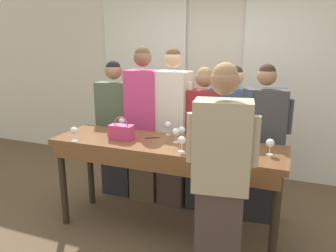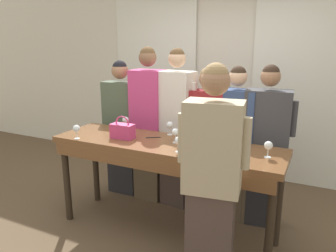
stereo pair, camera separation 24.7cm
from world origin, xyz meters
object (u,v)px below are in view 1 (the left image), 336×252
object	(u,v)px
wine_glass_front_mid	(212,131)
wine_glass_near_host	(242,132)
guest_pink_top	(144,125)
handbag	(121,132)
wine_glass_center_left	(122,121)
wine_glass_back_right	(196,140)
host_pouring	(221,181)
guest_striped_shirt	(203,139)
tasting_bar	(165,154)
wine_glass_back_mid	(74,131)
guest_cream_sweater	(173,128)
guest_navy_coat	(231,143)
guest_beige_cap	(262,145)
wine_glass_front_right	(176,132)
wine_bottle	(226,144)
wine_glass_center_mid	(182,130)
wine_glass_back_left	(182,141)
guest_olive_jacket	(116,128)
wine_glass_center_right	(168,125)
wine_glass_by_bottle	(201,131)
wine_glass_front_left	(270,143)

from	to	relation	value
wine_glass_front_mid	wine_glass_near_host	world-z (taller)	same
guest_pink_top	handbag	bearing A→B (deg)	-84.25
wine_glass_front_mid	wine_glass_center_left	bearing A→B (deg)	178.27
wine_glass_back_right	host_pouring	world-z (taller)	host_pouring
guest_striped_shirt	guest_pink_top	bearing A→B (deg)	180.00
tasting_bar	wine_glass_back_mid	world-z (taller)	wine_glass_back_mid
guest_cream_sweater	guest_navy_coat	distance (m)	0.68
guest_beige_cap	wine_glass_front_right	bearing A→B (deg)	-143.53
wine_glass_front_mid	guest_navy_coat	bearing A→B (deg)	70.56
wine_bottle	guest_striped_shirt	size ratio (longest dim) A/B	0.19
wine_glass_center_mid	guest_cream_sweater	world-z (taller)	guest_cream_sweater
handbag	wine_glass_back_left	size ratio (longest dim) A/B	1.67
tasting_bar	wine_glass_back_left	world-z (taller)	wine_glass_back_left
wine_bottle	guest_beige_cap	distance (m)	0.85
wine_bottle	guest_pink_top	xyz separation A→B (m)	(-1.14, 0.79, -0.13)
guest_pink_top	guest_beige_cap	xyz separation A→B (m)	(1.36, 0.00, -0.09)
wine_glass_back_mid	wine_glass_back_right	distance (m)	1.20
tasting_bar	guest_olive_jacket	size ratio (longest dim) A/B	1.35
wine_glass_center_left	wine_glass_center_right	bearing A→B (deg)	1.38
wine_bottle	host_pouring	bearing A→B (deg)	-83.75
wine_glass_by_bottle	guest_beige_cap	bearing A→B (deg)	36.51
wine_glass_back_left	wine_glass_front_left	bearing A→B (deg)	15.31
guest_striped_shirt	guest_navy_coat	size ratio (longest dim) A/B	0.99
guest_pink_top	guest_striped_shirt	distance (m)	0.73
guest_pink_top	guest_navy_coat	world-z (taller)	guest_pink_top
wine_glass_center_left	wine_glass_back_left	size ratio (longest dim) A/B	1.00
guest_pink_top	guest_cream_sweater	size ratio (longest dim) A/B	1.01
wine_glass_front_left	guest_beige_cap	bearing A→B (deg)	100.96
wine_glass_back_right	wine_glass_by_bottle	distance (m)	0.31
wine_glass_front_right	guest_pink_top	distance (m)	0.83
wine_glass_front_left	host_pouring	distance (m)	0.67
wine_glass_center_left	wine_glass_center_mid	bearing A→B (deg)	-9.73
handbag	wine_glass_back_left	bearing A→B (deg)	-11.70
wine_glass_near_host	wine_glass_by_bottle	world-z (taller)	same
wine_glass_front_left	wine_glass_by_bottle	world-z (taller)	same
tasting_bar	guest_pink_top	world-z (taller)	guest_pink_top
wine_glass_center_right	wine_glass_by_bottle	distance (m)	0.38
wine_glass_front_left	wine_glass_center_mid	distance (m)	0.85
wine_glass_center_left	guest_cream_sweater	bearing A→B (deg)	36.87
wine_bottle	guest_olive_jacket	world-z (taller)	guest_olive_jacket
wine_glass_center_right	wine_glass_back_right	size ratio (longest dim) A/B	1.00
wine_glass_front_mid	wine_glass_front_right	distance (m)	0.35
wine_glass_center_right	guest_striped_shirt	bearing A→B (deg)	49.40
guest_pink_top	wine_glass_front_right	bearing A→B (deg)	-42.54
wine_glass_back_left	guest_pink_top	distance (m)	1.10
guest_pink_top	host_pouring	size ratio (longest dim) A/B	1.04
wine_glass_back_left	guest_navy_coat	xyz separation A→B (m)	(0.30, 0.79, -0.22)
wine_glass_front_right	guest_cream_sweater	xyz separation A→B (m)	(-0.24, 0.56, -0.12)
wine_bottle	guest_beige_cap	world-z (taller)	guest_beige_cap
guest_navy_coat	wine_glass_front_left	bearing A→B (deg)	-53.94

